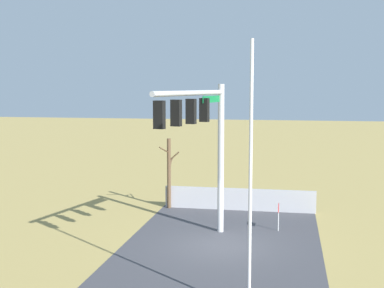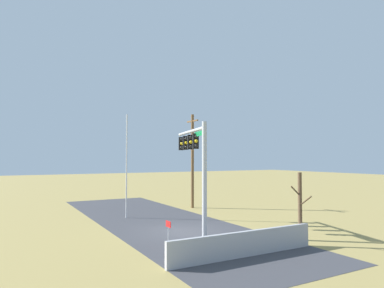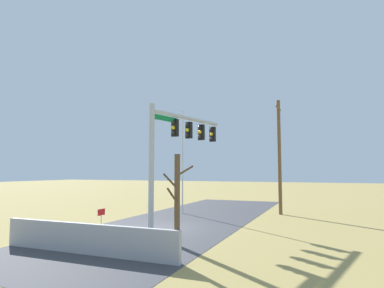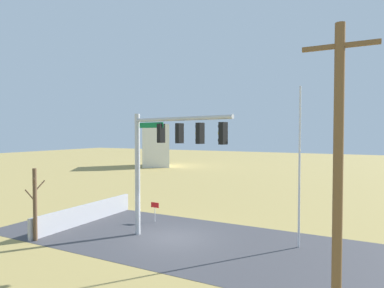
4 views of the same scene
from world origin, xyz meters
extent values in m
plane|color=#9E894C|center=(0.00, 0.00, 0.00)|extent=(160.00, 160.00, 0.00)
cube|color=#3D3D42|center=(-4.00, 0.00, 0.01)|extent=(28.00, 8.00, 0.01)
cube|color=#B7B5AD|center=(3.07, 0.33, 0.00)|extent=(6.00, 6.00, 0.01)
cube|color=#A8A8AD|center=(6.30, -0.09, 0.57)|extent=(0.20, 7.90, 1.15)
cylinder|color=#B2B5BA|center=(2.07, 0.33, 3.29)|extent=(0.28, 0.28, 6.58)
cylinder|color=#B2B5BA|center=(-0.95, 1.07, 6.23)|extent=(6.09, 1.69, 0.20)
cube|color=#0F7238|center=(0.98, 0.60, 5.95)|extent=(1.75, 0.46, 0.28)
cube|color=black|center=(0.25, 0.78, 5.53)|extent=(0.32, 0.41, 0.96)
sphere|color=black|center=(0.40, 0.74, 5.83)|extent=(0.22, 0.22, 0.22)
sphere|color=yellow|center=(0.40, 0.74, 5.53)|extent=(0.22, 0.22, 0.22)
sphere|color=black|center=(0.40, 0.74, 5.23)|extent=(0.22, 0.22, 0.22)
cube|color=black|center=(-1.00, 1.08, 5.53)|extent=(0.32, 0.41, 0.96)
sphere|color=black|center=(-0.85, 1.05, 5.83)|extent=(0.22, 0.22, 0.22)
sphere|color=yellow|center=(-0.85, 1.05, 5.53)|extent=(0.22, 0.22, 0.22)
sphere|color=black|center=(-0.85, 1.05, 5.23)|extent=(0.22, 0.22, 0.22)
cube|color=black|center=(-2.24, 1.39, 5.53)|extent=(0.32, 0.41, 0.96)
sphere|color=black|center=(-2.10, 1.36, 5.83)|extent=(0.22, 0.22, 0.22)
sphere|color=yellow|center=(-2.10, 1.36, 5.53)|extent=(0.22, 0.22, 0.22)
sphere|color=black|center=(-2.10, 1.36, 5.23)|extent=(0.22, 0.22, 0.22)
cube|color=black|center=(-3.49, 1.70, 5.53)|extent=(0.32, 0.41, 0.96)
sphere|color=black|center=(-3.35, 1.66, 5.83)|extent=(0.22, 0.22, 0.22)
sphere|color=yellow|center=(-3.35, 1.66, 5.53)|extent=(0.22, 0.22, 0.22)
sphere|color=black|center=(-3.35, 1.66, 5.23)|extent=(0.22, 0.22, 0.22)
cylinder|color=silver|center=(-6.11, -1.59, 3.89)|extent=(0.10, 0.10, 7.79)
cylinder|color=brown|center=(-8.25, 5.29, 4.22)|extent=(0.26, 0.26, 8.43)
cube|color=brown|center=(-8.25, 5.29, 7.83)|extent=(1.90, 0.12, 0.12)
cylinder|color=brown|center=(6.09, 3.63, 1.87)|extent=(0.20, 0.20, 3.74)
cylinder|color=brown|center=(6.46, 3.63, 2.31)|extent=(0.78, 0.07, 0.57)
cylinder|color=brown|center=(5.86, 3.83, 3.15)|extent=(0.54, 0.47, 0.39)
cylinder|color=brown|center=(6.07, 3.35, 2.79)|extent=(0.12, 0.61, 0.55)
cylinder|color=silver|center=(2.65, -2.22, 0.45)|extent=(0.04, 0.04, 0.90)
cube|color=red|center=(2.65, -2.22, 1.06)|extent=(0.56, 0.02, 0.32)
camera|label=1|loc=(-20.63, -2.65, 6.50)|focal=48.96mm
camera|label=2|loc=(18.91, -9.85, 4.48)|focal=32.16mm
camera|label=3|loc=(16.48, 8.45, 3.14)|focal=30.53mm
camera|label=4|loc=(-8.86, 14.88, 5.54)|focal=31.04mm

